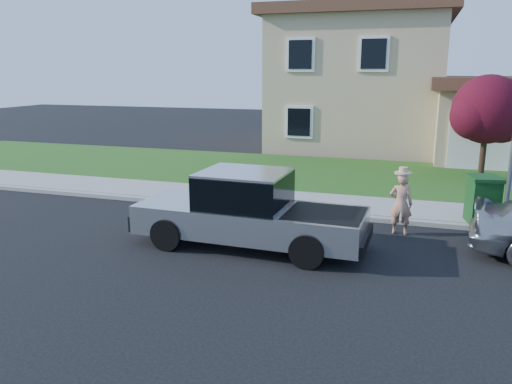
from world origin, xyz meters
TOP-DOWN VIEW (x-y plane):
  - ground at (0.00, 0.00)m, footprint 80.00×80.00m
  - curb at (1.00, 2.90)m, footprint 40.00×0.20m
  - sidewalk at (1.00, 4.00)m, footprint 40.00×2.00m
  - lawn at (1.00, 8.50)m, footprint 40.00×7.00m
  - house at (1.31, 16.38)m, footprint 14.00×11.30m
  - pickup_truck at (-0.52, 0.07)m, footprint 5.32×2.11m
  - woman at (2.70, 2.02)m, footprint 0.57×0.40m
  - ornamental_tree at (5.34, 9.23)m, footprint 2.69×2.42m
  - trash_bin at (4.65, 3.10)m, footprint 0.87×0.96m

SIDE VIEW (x-z plane):
  - ground at x=0.00m, z-range 0.00..0.00m
  - lawn at x=1.00m, z-range 0.00..0.10m
  - curb at x=1.00m, z-range 0.00..0.12m
  - sidewalk at x=1.00m, z-range 0.00..0.15m
  - trash_bin at x=4.65m, z-range 0.16..1.35m
  - woman at x=2.70m, z-range -0.04..1.62m
  - pickup_truck at x=-0.52m, z-range -0.06..1.67m
  - ornamental_tree at x=5.34m, z-range 0.61..4.30m
  - house at x=1.31m, z-range -0.26..6.59m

